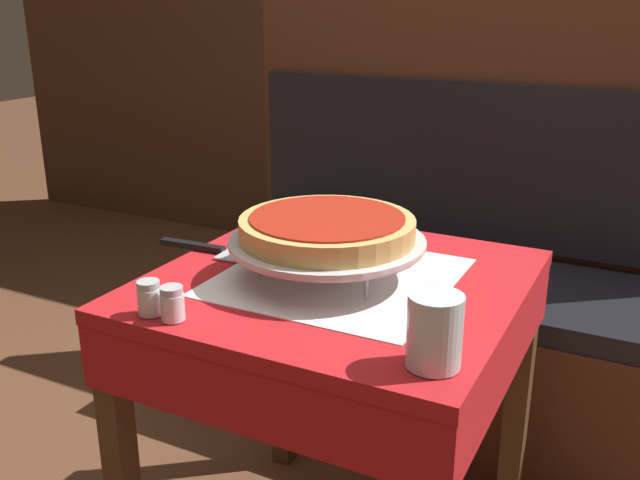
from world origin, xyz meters
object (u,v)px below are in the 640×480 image
at_px(dining_table_rear, 509,172).
at_px(salt_shaker, 149,298).
at_px(dining_table_front, 338,325).
at_px(condiment_caddy, 528,130).
at_px(booth_bench, 452,308).
at_px(water_glass_near, 435,331).
at_px(pizza_pan_stand, 327,244).
at_px(pepper_shaker, 172,303).
at_px(deep_dish_pizza, 327,228).
at_px(pizza_server, 217,250).

distance_m(dining_table_rear, salt_shaker, 1.82).
xyz_separation_m(dining_table_front, condiment_caddy, (0.04, 1.57, 0.14)).
height_order(booth_bench, condiment_caddy, booth_bench).
height_order(dining_table_front, salt_shaker, salt_shaker).
distance_m(water_glass_near, salt_shaker, 0.49).
bearing_deg(dining_table_front, dining_table_rear, 90.11).
height_order(pizza_pan_stand, pepper_shaker, pizza_pan_stand).
bearing_deg(condiment_caddy, booth_bench, -91.32).
height_order(deep_dish_pizza, salt_shaker, deep_dish_pizza).
height_order(deep_dish_pizza, pepper_shaker, deep_dish_pizza).
relative_size(salt_shaker, pepper_shaker, 1.02).
distance_m(salt_shaker, pepper_shaker, 0.05).
distance_m(pizza_pan_stand, deep_dish_pizza, 0.03).
relative_size(booth_bench, condiment_caddy, 10.14).
distance_m(dining_table_rear, pizza_server, 1.53).
bearing_deg(pizza_pan_stand, pizza_server, 176.43).
xyz_separation_m(dining_table_rear, booth_bench, (0.02, -0.75, -0.26)).
distance_m(deep_dish_pizza, salt_shaker, 0.36).
bearing_deg(deep_dish_pizza, pizza_server, 176.43).
xyz_separation_m(water_glass_near, condiment_caddy, (-0.24, 1.82, -0.02)).
bearing_deg(dining_table_front, pizza_pan_stand, -158.41).
height_order(deep_dish_pizza, water_glass_near, deep_dish_pizza).
bearing_deg(dining_table_front, water_glass_near, -42.34).
bearing_deg(salt_shaker, booth_bench, 77.57).
bearing_deg(pepper_shaker, condiment_caddy, 83.80).
bearing_deg(water_glass_near, deep_dish_pizza, 140.55).
bearing_deg(pizza_pan_stand, dining_table_rear, 89.35).
distance_m(pizza_server, condiment_caddy, 1.59).
height_order(deep_dish_pizza, pizza_server, deep_dish_pizza).
xyz_separation_m(deep_dish_pizza, condiment_caddy, (0.06, 1.57, -0.06)).
bearing_deg(booth_bench, pizza_pan_stand, -93.01).
bearing_deg(pizza_pan_stand, water_glass_near, -39.45).
bearing_deg(dining_table_rear, pepper_shaker, -95.10).
distance_m(pizza_pan_stand, pizza_server, 0.28).
bearing_deg(pizza_pan_stand, deep_dish_pizza, 0.00).
height_order(dining_table_rear, salt_shaker, salt_shaker).
relative_size(dining_table_front, dining_table_rear, 1.00).
height_order(water_glass_near, pepper_shaker, water_glass_near).
bearing_deg(deep_dish_pizza, water_glass_near, -39.45).
relative_size(dining_table_front, deep_dish_pizza, 2.15).
bearing_deg(dining_table_front, salt_shaker, -125.22).
height_order(booth_bench, pepper_shaker, booth_bench).
bearing_deg(pizza_server, dining_table_front, -1.76).
distance_m(dining_table_front, salt_shaker, 0.39).
relative_size(pizza_server, salt_shaker, 4.30).
relative_size(booth_bench, pizza_pan_stand, 3.89).
distance_m(dining_table_front, pizza_pan_stand, 0.17).
xyz_separation_m(pizza_pan_stand, pizza_server, (-0.27, 0.02, -0.06)).
bearing_deg(water_glass_near, pepper_shaker, -173.67).
bearing_deg(deep_dish_pizza, salt_shaker, -123.29).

